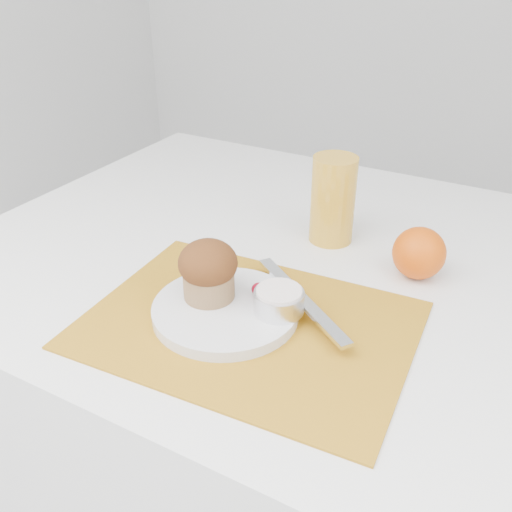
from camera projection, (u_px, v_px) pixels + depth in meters
The scene contains 11 objects.
table at pixel (335, 448), 1.02m from camera, with size 1.20×0.80×0.75m, color white.
placemat at pixel (249, 325), 0.71m from camera, with size 0.40×0.29×0.00m, color #B17718.
plate at pixel (226, 310), 0.72m from camera, with size 0.19×0.19×0.01m, color silver.
ramekin at pixel (279, 301), 0.70m from camera, with size 0.06×0.06×0.03m, color silver.
cream at pixel (279, 292), 0.70m from camera, with size 0.06×0.06×0.01m, color white.
raspberry_near at pixel (259, 289), 0.74m from camera, with size 0.02×0.02×0.02m, color #5D0210.
raspberry_far at pixel (276, 288), 0.74m from camera, with size 0.02×0.02×0.02m, color #58020A.
butter_knife at pixel (301, 299), 0.73m from camera, with size 0.21×0.02×0.01m, color silver.
orange at pixel (419, 253), 0.80m from camera, with size 0.07×0.07×0.07m, color #E75608.
juice_glass at pixel (333, 200), 0.88m from camera, with size 0.07×0.07×0.14m, color gold.
muffin at pixel (208, 270), 0.72m from camera, with size 0.08×0.08×0.08m.
Camera 1 is at (0.22, -0.64, 1.18)m, focal length 40.00 mm.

